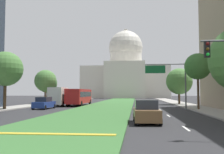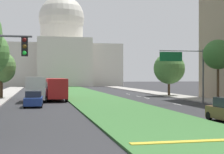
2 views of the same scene
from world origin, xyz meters
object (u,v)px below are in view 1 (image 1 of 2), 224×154
(overhead_guide_sign, at_px, (170,76))
(street_tree_right_far, at_px, (179,82))
(street_tree_right_mid, at_px, (198,67))
(street_tree_left_mid, at_px, (5,69))
(box_truck_delivery, at_px, (60,97))
(capitol_building, at_px, (126,74))
(street_tree_left_distant, at_px, (47,83))
(street_tree_right_distant, at_px, (179,81))
(sedan_distant, at_px, (74,100))
(sedan_lead_stopped, at_px, (146,112))
(street_tree_left_far, at_px, (45,81))
(city_bus, at_px, (79,96))
(sedan_midblock, at_px, (44,103))

(overhead_guide_sign, relative_size, street_tree_right_far, 1.08)
(overhead_guide_sign, distance_m, street_tree_right_mid, 3.88)
(street_tree_left_mid, height_order, street_tree_right_far, street_tree_left_mid)
(street_tree_right_mid, bearing_deg, street_tree_left_mid, -175.54)
(box_truck_delivery, bearing_deg, capitol_building, 83.68)
(street_tree_left_mid, bearing_deg, street_tree_left_distant, 90.23)
(street_tree_right_distant, height_order, sedan_distant, street_tree_right_distant)
(street_tree_left_distant, height_order, sedan_lead_stopped, street_tree_left_distant)
(overhead_guide_sign, bearing_deg, sedan_lead_stopped, -103.45)
(sedan_distant, distance_m, box_truck_delivery, 9.66)
(capitol_building, height_order, street_tree_right_distant, capitol_building)
(capitol_building, distance_m, sedan_lead_stopped, 98.23)
(street_tree_right_mid, distance_m, street_tree_left_far, 29.85)
(overhead_guide_sign, height_order, sedan_lead_stopped, overhead_guide_sign)
(street_tree_right_far, relative_size, sedan_distant, 1.43)
(overhead_guide_sign, height_order, street_tree_left_far, street_tree_left_far)
(street_tree_left_mid, bearing_deg, street_tree_right_far, 34.66)
(street_tree_left_far, distance_m, street_tree_right_distant, 26.42)
(capitol_building, distance_m, street_tree_right_mid, 83.15)
(street_tree_right_far, bearing_deg, sedan_lead_stopped, -103.42)
(overhead_guide_sign, xyz_separation_m, street_tree_left_distant, (-22.54, 14.27, -0.42))
(street_tree_left_far, relative_size, sedan_lead_stopped, 1.60)
(overhead_guide_sign, xyz_separation_m, sedan_lead_stopped, (-3.92, -16.38, -3.82))
(street_tree_right_mid, relative_size, box_truck_delivery, 1.20)
(street_tree_right_far, bearing_deg, street_tree_left_far, -176.02)
(street_tree_left_far, distance_m, sedan_distant, 7.11)
(street_tree_right_mid, height_order, street_tree_left_distant, street_tree_right_mid)
(street_tree_left_mid, xyz_separation_m, city_bus, (7.50, 12.57, -3.79))
(overhead_guide_sign, relative_size, street_tree_right_distant, 0.91)
(street_tree_left_mid, height_order, city_bus, street_tree_left_mid)
(street_tree_right_distant, distance_m, city_bus, 19.67)
(sedan_lead_stopped, xyz_separation_m, sedan_midblock, (-13.91, 15.92, -0.02))
(sedan_midblock, xyz_separation_m, city_bus, (2.86, 10.19, 0.96))
(capitol_building, bearing_deg, street_tree_left_distant, -101.08)
(sedan_midblock, bearing_deg, street_tree_left_far, 109.20)
(capitol_building, height_order, sedan_distant, capitol_building)
(street_tree_left_mid, xyz_separation_m, sedan_lead_stopped, (18.56, -13.55, -4.73))
(overhead_guide_sign, bearing_deg, street_tree_right_mid, -12.41)
(city_bus, bearing_deg, street_tree_left_mid, -120.85)
(street_tree_left_far, distance_m, box_truck_delivery, 8.86)
(capitol_building, bearing_deg, box_truck_delivery, -96.32)
(street_tree_right_mid, relative_size, city_bus, 0.70)
(street_tree_left_distant, bearing_deg, sedan_lead_stopped, -58.71)
(capitol_building, xyz_separation_m, street_tree_right_distant, (13.16, -65.93, -6.39))
(sedan_lead_stopped, relative_size, box_truck_delivery, 0.67)
(street_tree_left_mid, distance_m, sedan_midblock, 7.06)
(sedan_lead_stopped, xyz_separation_m, city_bus, (-11.05, 26.12, 0.94))
(overhead_guide_sign, distance_m, street_tree_left_distant, 26.68)
(street_tree_left_distant, height_order, street_tree_right_distant, street_tree_right_distant)
(street_tree_right_mid, relative_size, sedan_distant, 1.81)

